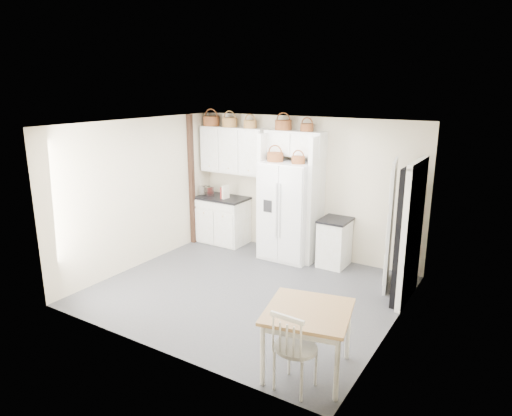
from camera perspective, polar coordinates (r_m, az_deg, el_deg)
The scene contains 29 objects.
floor at distance 7.34m, azimuth -1.01°, elevation -10.25°, with size 4.50×4.50×0.00m, color #38393D.
ceiling at distance 6.65m, azimuth -1.12°, elevation 10.43°, with size 4.50×4.50×0.00m, color white.
wall_back at distance 8.58m, azimuth 6.20°, elevation 2.63°, with size 4.50×4.50×0.00m, color beige.
wall_left at distance 8.28m, azimuth -14.27°, elevation 1.79°, with size 4.00×4.00×0.00m, color beige.
wall_right at distance 6.02m, azimuth 17.29°, elevation -3.42°, with size 4.00×4.00×0.00m, color beige.
refrigerator at distance 8.42m, azimuth 4.11°, elevation -0.32°, with size 0.94×0.75×1.81m, color white.
base_cab_left at distance 9.39m, azimuth -4.12°, elevation -1.56°, with size 0.99×0.62×0.91m, color silver.
base_cab_right at distance 8.27m, azimuth 9.77°, elevation -4.38°, with size 0.47×0.56×0.83m, color silver.
dining_table at distance 5.34m, azimuth 6.42°, elevation -16.15°, with size 0.91×0.91×0.76m, color brown.
windsor_chair at distance 5.02m, azimuth 4.98°, elevation -17.00°, with size 0.47×0.43×0.96m, color silver.
counter_left at distance 9.26m, azimuth -4.18°, elevation 1.27°, with size 1.03×0.66×0.04m, color black.
counter_right at distance 8.14m, azimuth 9.90°, elevation -1.51°, with size 0.51×0.60×0.04m, color black.
toaster at distance 9.34m, azimuth -6.19°, elevation 2.11°, with size 0.29×0.17×0.20m, color silver.
cookbook_red at distance 9.12m, azimuth -4.10°, elevation 1.93°, with size 0.03×0.15×0.23m, color maroon.
cookbook_cream at distance 9.09m, azimuth -3.81°, elevation 2.00°, with size 0.04×0.18×0.26m, color silver.
basket_upper_a at distance 9.33m, azimuth -5.62°, elevation 10.76°, with size 0.34×0.34×0.19m, color #5A2F11.
basket_upper_b at distance 9.06m, azimuth -3.30°, elevation 10.64°, with size 0.30×0.30×0.18m, color brown.
basket_upper_c at distance 8.80m, azimuth -0.75°, elevation 10.44°, with size 0.26×0.26×0.15m, color brown.
basket_bridge_a at distance 8.44m, azimuth 3.43°, elevation 10.30°, with size 0.31×0.31×0.18m, color #5A2F11.
basket_bridge_b at distance 8.23m, azimuth 6.39°, elevation 9.97°, with size 0.24×0.24×0.14m, color #5A2F11.
basket_fridge_a at distance 8.24m, azimuth 2.41°, elevation 6.39°, with size 0.30×0.30×0.16m, color #5A2F11.
basket_fridge_b at distance 8.03m, azimuth 5.30°, elevation 6.00°, with size 0.24×0.24×0.13m, color #5A2F11.
upper_cabinet at distance 9.07m, azimuth -2.80°, elevation 7.22°, with size 1.40×0.34×0.90m, color silver.
bridge_cabinet at distance 8.36m, azimuth 4.91°, elevation 8.07°, with size 1.12×0.34×0.45m, color silver.
fridge_panel_left at distance 8.66m, azimuth 1.37°, elevation 1.80°, with size 0.08×0.60×2.30m, color silver.
fridge_panel_right at distance 8.20m, azimuth 7.52°, elevation 0.92°, with size 0.08×0.60×2.30m, color silver.
trim_post at distance 9.21m, azimuth -8.04°, elevation 3.43°, with size 0.09×0.09×2.60m, color #351B15.
doorway_void at distance 7.05m, azimuth 18.52°, elevation -3.18°, with size 0.18×0.85×2.05m, color black.
door_slab at distance 7.44m, azimuth 16.45°, elevation -2.06°, with size 0.80×0.04×2.05m, color white.
Camera 1 is at (3.60, -5.57, 3.14)m, focal length 32.00 mm.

